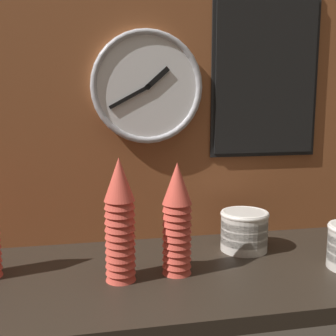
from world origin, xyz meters
The scene contains 7 objects.
ground_plane centered at (0.00, 0.00, -2.00)cm, with size 160.00×56.00×4.00cm, color black.
wall_tiled_back centered at (0.00, 26.50, 52.50)cm, with size 160.00×3.00×105.00cm.
cup_stack_center_right centered at (6.62, -3.26, 14.56)cm, with size 7.56×7.56×29.12cm.
cup_stack_center centered at (-7.99, -4.64, 15.48)cm, with size 7.56×7.56×30.97cm.
bowl_stack_right centered at (30.00, 9.50, 6.33)cm, with size 14.35×14.35×11.87cm.
wall_clock centered at (3.26, 23.46, 48.25)cm, with size 34.11×2.70×34.11cm.
menu_board centered at (41.72, 24.35, 51.69)cm, with size 36.09×1.32×51.19cm.
Camera 1 is at (-15.88, -104.26, 44.72)cm, focal length 45.00 mm.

